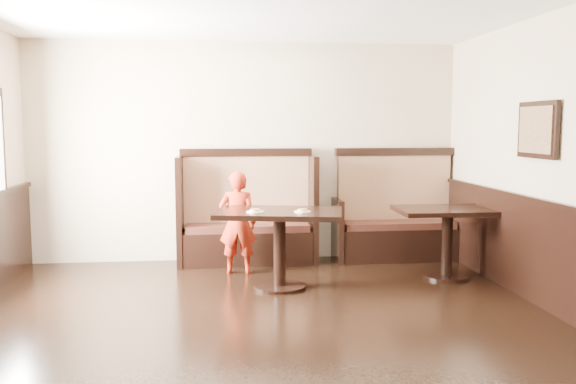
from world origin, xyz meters
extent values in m
plane|color=black|center=(0.00, 0.00, 0.00)|extent=(7.00, 7.00, 0.00)
plane|color=#C2B08C|center=(0.00, 3.50, 1.40)|extent=(5.50, 0.00, 5.50)
plane|color=#C2B08C|center=(0.00, -3.50, 1.40)|extent=(5.50, 0.00, 5.50)
cube|color=black|center=(2.71, 1.20, 1.70)|extent=(0.04, 0.70, 0.55)
cube|color=olive|center=(2.69, 1.20, 1.70)|extent=(0.01, 0.60, 0.45)
cube|color=black|center=(0.00, 3.22, 0.21)|extent=(1.60, 0.50, 0.42)
cube|color=#361811|center=(0.00, 3.22, 0.46)|extent=(1.54, 0.46, 0.09)
cube|color=#4B100F|center=(0.00, 3.43, 0.90)|extent=(1.60, 0.12, 0.92)
cube|color=black|center=(0.00, 3.43, 1.40)|extent=(1.68, 0.16, 0.10)
cube|color=black|center=(-0.84, 3.32, 0.68)|extent=(0.07, 0.72, 1.36)
cube|color=black|center=(0.84, 3.32, 0.68)|extent=(0.07, 0.72, 1.36)
cube|color=black|center=(1.95, 3.22, 0.21)|extent=(1.50, 0.50, 0.42)
cube|color=#361811|center=(1.95, 3.22, 0.46)|extent=(1.44, 0.46, 0.09)
cube|color=#4B100F|center=(1.95, 3.43, 0.90)|extent=(1.50, 0.12, 0.92)
cube|color=black|center=(1.95, 3.43, 1.40)|extent=(1.58, 0.16, 0.10)
cube|color=black|center=(1.16, 3.32, 0.40)|extent=(0.07, 0.72, 0.80)
cube|color=black|center=(2.74, 3.32, 0.40)|extent=(0.07, 0.72, 0.80)
cube|color=black|center=(0.29, 2.01, 0.81)|extent=(1.46, 1.07, 0.05)
cylinder|color=black|center=(0.29, 2.01, 0.40)|extent=(0.13, 0.13, 0.77)
cylinder|color=black|center=(0.29, 2.01, 0.02)|extent=(0.57, 0.57, 0.03)
cube|color=black|center=(2.24, 2.24, 0.78)|extent=(1.17, 0.78, 0.05)
cylinder|color=black|center=(2.24, 2.24, 0.38)|extent=(0.13, 0.13, 0.74)
cylinder|color=black|center=(2.24, 2.24, 0.02)|extent=(0.55, 0.55, 0.03)
imported|color=#AD2612|center=(-0.14, 2.71, 0.61)|extent=(0.48, 0.35, 1.21)
cylinder|color=white|center=(0.02, 1.92, 0.85)|extent=(0.18, 0.18, 0.01)
cylinder|color=tan|center=(0.02, 1.92, 0.86)|extent=(0.11, 0.11, 0.01)
cylinder|color=#EABA54|center=(0.02, 1.92, 0.87)|extent=(0.10, 0.10, 0.01)
cylinder|color=white|center=(0.51, 1.87, 0.85)|extent=(0.17, 0.17, 0.01)
cylinder|color=tan|center=(0.51, 1.87, 0.86)|extent=(0.11, 0.11, 0.01)
cylinder|color=#EABA54|center=(0.51, 1.87, 0.87)|extent=(0.09, 0.09, 0.01)
camera|label=1|loc=(-0.36, -4.38, 1.74)|focal=38.00mm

